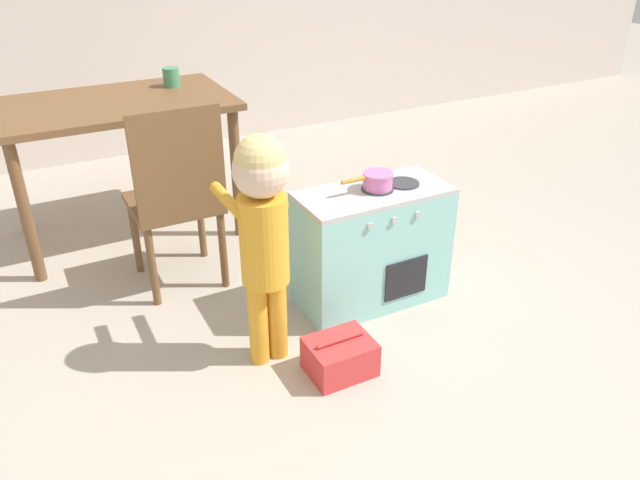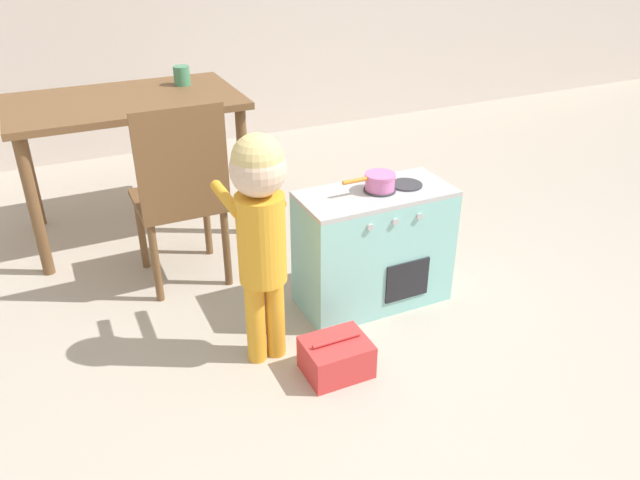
{
  "view_description": "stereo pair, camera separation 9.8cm",
  "coord_description": "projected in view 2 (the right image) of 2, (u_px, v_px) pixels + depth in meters",
  "views": [
    {
      "loc": [
        -1.01,
        -1.29,
        1.63
      ],
      "look_at": [
        0.04,
        0.71,
        0.41
      ],
      "focal_mm": 35.0,
      "sensor_mm": 36.0,
      "label": 1
    },
    {
      "loc": [
        -0.92,
        -1.33,
        1.63
      ],
      "look_at": [
        0.04,
        0.71,
        0.41
      ],
      "focal_mm": 35.0,
      "sensor_mm": 36.0,
      "label": 2
    }
  ],
  "objects": [
    {
      "name": "ground_plane",
      "position": [
        396.0,
        432.0,
        2.18
      ],
      "size": [
        16.0,
        16.0,
        0.0
      ],
      "primitive_type": "plane",
      "color": "#B2A899"
    },
    {
      "name": "toy_pot",
      "position": [
        379.0,
        180.0,
        2.64
      ],
      "size": [
        0.24,
        0.13,
        0.07
      ],
      "color": "pink",
      "rests_on": "play_kitchen"
    },
    {
      "name": "play_kitchen",
      "position": [
        374.0,
        248.0,
        2.79
      ],
      "size": [
        0.67,
        0.33,
        0.56
      ],
      "color": "#8CD1CC",
      "rests_on": "ground_plane"
    },
    {
      "name": "toy_basket",
      "position": [
        336.0,
        357.0,
        2.43
      ],
      "size": [
        0.25,
        0.2,
        0.16
      ],
      "color": "#D13838",
      "rests_on": "ground_plane"
    },
    {
      "name": "child_figure",
      "position": [
        260.0,
        216.0,
        2.26
      ],
      "size": [
        0.21,
        0.38,
        0.95
      ],
      "color": "gold",
      "rests_on": "ground_plane"
    },
    {
      "name": "dining_chair_near",
      "position": [
        181.0,
        193.0,
        2.82
      ],
      "size": [
        0.39,
        0.39,
        0.9
      ],
      "color": "brown",
      "rests_on": "ground_plane"
    },
    {
      "name": "cup_on_table",
      "position": [
        182.0,
        76.0,
        3.41
      ],
      "size": [
        0.09,
        0.09,
        0.1
      ],
      "color": "#478E66",
      "rests_on": "dining_table"
    },
    {
      "name": "dining_table",
      "position": [
        127.0,
        118.0,
        3.25
      ],
      "size": [
        1.16,
        0.72,
        0.75
      ],
      "color": "brown",
      "rests_on": "ground_plane"
    }
  ]
}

